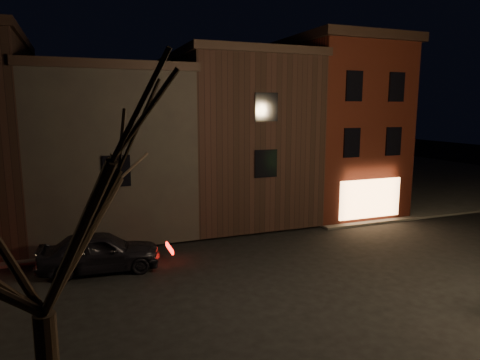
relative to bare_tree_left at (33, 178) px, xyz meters
name	(u,v)px	position (x,y,z in m)	size (l,w,h in m)	color
ground	(288,277)	(8.00, 7.00, -5.43)	(120.00, 120.00, 0.00)	black
sidewalk_far_right	(375,174)	(28.00, 27.00, -5.37)	(30.00, 30.00, 0.12)	#2D2B28
corner_building	(333,125)	(16.00, 16.47, -0.03)	(6.50, 8.50, 10.50)	#3E130B
row_building_a	(231,135)	(9.50, 17.50, -0.60)	(7.30, 10.30, 9.40)	black
row_building_b	(107,148)	(2.25, 17.50, -1.10)	(7.80, 10.30, 8.40)	black
bare_tree_left	(33,178)	(0.00, 0.00, 0.00)	(5.60, 5.60, 7.50)	black
parked_car_a	(100,251)	(1.28, 10.35, -4.63)	(1.90, 4.71, 1.61)	black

